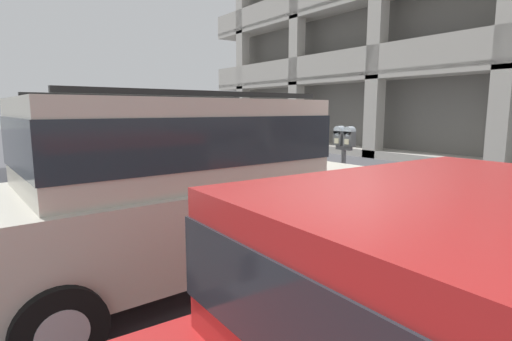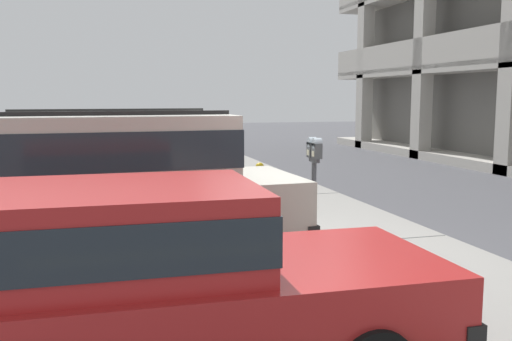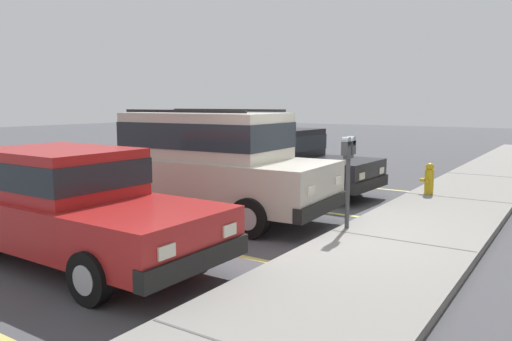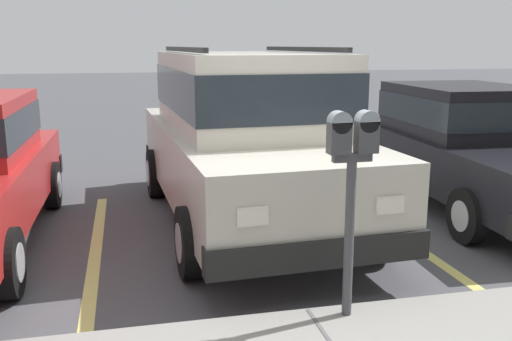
# 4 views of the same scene
# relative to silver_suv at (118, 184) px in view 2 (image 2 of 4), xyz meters

# --- Properties ---
(ground_plane) EXTENTS (80.00, 80.00, 0.10)m
(ground_plane) POSITION_rel_silver_suv_xyz_m (0.07, 2.40, -1.14)
(ground_plane) COLOR #4C4C51
(sidewalk) EXTENTS (40.00, 2.20, 0.12)m
(sidewalk) POSITION_rel_silver_suv_xyz_m (0.07, 3.70, -1.03)
(sidewalk) COLOR gray
(sidewalk) RESTS_ON ground_plane
(parking_stall_lines) EXTENTS (13.14, 4.80, 0.01)m
(parking_stall_lines) POSITION_rel_silver_suv_xyz_m (1.70, 1.00, -1.08)
(parking_stall_lines) COLOR #DBD16B
(parking_stall_lines) RESTS_ON ground_plane
(silver_suv) EXTENTS (2.19, 4.87, 2.03)m
(silver_suv) POSITION_rel_silver_suv_xyz_m (0.00, 0.00, 0.00)
(silver_suv) COLOR beige
(silver_suv) RESTS_ON ground_plane
(red_sedan) EXTENTS (1.97, 4.55, 1.54)m
(red_sedan) POSITION_rel_silver_suv_xyz_m (-3.01, -0.17, -0.27)
(red_sedan) COLOR black
(red_sedan) RESTS_ON ground_plane
(dark_hatchback) EXTENTS (1.88, 4.50, 1.54)m
(dark_hatchback) POSITION_rel_silver_suv_xyz_m (3.14, 0.13, -0.27)
(dark_hatchback) COLOR red
(dark_hatchback) RESTS_ON ground_plane
(parking_meter_near) EXTENTS (0.35, 0.12, 1.50)m
(parking_meter_near) POSITION_rel_silver_suv_xyz_m (-0.18, 2.75, 0.15)
(parking_meter_near) COLOR #47474C
(parking_meter_near) RESTS_ON sidewalk
(fire_hydrant) EXTENTS (0.30, 0.30, 0.70)m
(fire_hydrant) POSITION_rel_silver_suv_xyz_m (-4.10, 3.05, -0.62)
(fire_hydrant) COLOR gold
(fire_hydrant) RESTS_ON sidewalk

